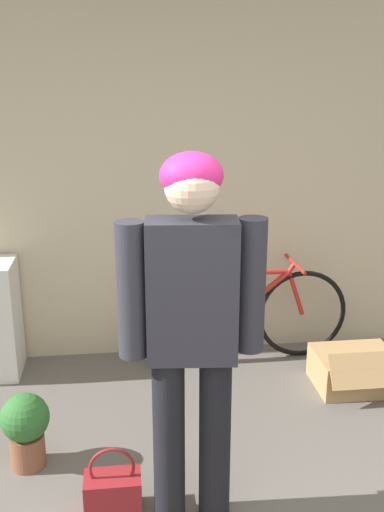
% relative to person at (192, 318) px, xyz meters
% --- Properties ---
extents(wall_back, '(8.00, 0.07, 2.60)m').
position_rel_person_xyz_m(wall_back, '(-0.04, 1.86, 0.25)').
color(wall_back, beige).
rests_on(wall_back, ground_plane).
extents(person, '(0.65, 0.26, 1.78)m').
position_rel_person_xyz_m(person, '(0.00, 0.00, 0.00)').
color(person, black).
rests_on(person, ground_plane).
extents(bicycle, '(1.67, 0.46, 0.76)m').
position_rel_person_xyz_m(bicycle, '(0.54, 1.61, -0.68)').
color(bicycle, black).
rests_on(bicycle, ground_plane).
extents(handbag, '(0.28, 0.17, 0.36)m').
position_rel_person_xyz_m(handbag, '(-0.38, 0.08, -0.94)').
color(handbag, maroon).
rests_on(handbag, ground_plane).
extents(cardboard_box, '(0.54, 0.51, 0.33)m').
position_rel_person_xyz_m(cardboard_box, '(1.26, 1.12, -0.93)').
color(cardboard_box, tan).
rests_on(cardboard_box, ground_plane).
extents(potted_plant, '(0.27, 0.27, 0.43)m').
position_rel_person_xyz_m(potted_plant, '(-0.85, 0.50, -0.81)').
color(potted_plant, brown).
rests_on(potted_plant, ground_plane).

